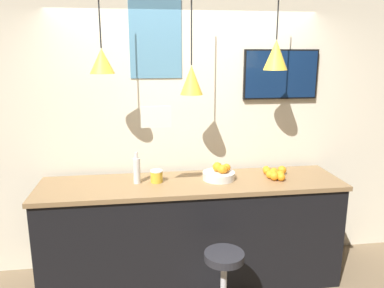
# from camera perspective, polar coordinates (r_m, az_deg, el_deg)

# --- Properties ---
(back_wall) EXTENTS (8.00, 0.06, 2.90)m
(back_wall) POSITION_cam_1_polar(r_m,az_deg,el_deg) (3.69, -0.97, 3.27)
(back_wall) COLOR beige
(back_wall) RESTS_ON ground_plane
(service_counter) EXTENTS (2.72, 0.66, 0.99)m
(service_counter) POSITION_cam_1_polar(r_m,az_deg,el_deg) (3.57, 0.00, -13.26)
(service_counter) COLOR black
(service_counter) RESTS_ON ground_plane
(bar_stool) EXTENTS (0.38, 0.38, 0.63)m
(bar_stool) POSITION_cam_1_polar(r_m,az_deg,el_deg) (3.10, 4.85, -19.92)
(bar_stool) COLOR #B7B7BC
(bar_stool) RESTS_ON ground_plane
(fruit_bowl) EXTENTS (0.30, 0.30, 0.16)m
(fruit_bowl) POSITION_cam_1_polar(r_m,az_deg,el_deg) (3.44, 4.23, -4.51)
(fruit_bowl) COLOR beige
(fruit_bowl) RESTS_ON service_counter
(orange_pile) EXTENTS (0.23, 0.32, 0.08)m
(orange_pile) POSITION_cam_1_polar(r_m,az_deg,el_deg) (3.58, 12.42, -4.35)
(orange_pile) COLOR orange
(orange_pile) RESTS_ON service_counter
(juice_bottle) EXTENTS (0.06, 0.06, 0.28)m
(juice_bottle) POSITION_cam_1_polar(r_m,az_deg,el_deg) (3.35, -8.41, -3.95)
(juice_bottle) COLOR silver
(juice_bottle) RESTS_ON service_counter
(spread_jar) EXTENTS (0.11, 0.11, 0.11)m
(spread_jar) POSITION_cam_1_polar(r_m,az_deg,el_deg) (3.37, -5.42, -4.91)
(spread_jar) COLOR gold
(spread_jar) RESTS_ON service_counter
(pendant_lamp_left) EXTENTS (0.21, 0.21, 0.85)m
(pendant_lamp_left) POSITION_cam_1_polar(r_m,az_deg,el_deg) (3.20, -13.58, 12.26)
(pendant_lamp_left) COLOR black
(pendant_lamp_middle) EXTENTS (0.19, 0.19, 1.04)m
(pendant_lamp_middle) POSITION_cam_1_polar(r_m,az_deg,el_deg) (3.23, -0.08, 9.80)
(pendant_lamp_middle) COLOR black
(pendant_lamp_right) EXTENTS (0.21, 0.21, 0.83)m
(pendant_lamp_right) POSITION_cam_1_polar(r_m,az_deg,el_deg) (3.40, 12.66, 13.14)
(pendant_lamp_right) COLOR black
(mounted_tv) EXTENTS (0.74, 0.04, 0.48)m
(mounted_tv) POSITION_cam_1_polar(r_m,az_deg,el_deg) (3.81, 13.38, 10.27)
(mounted_tv) COLOR black
(hanging_menu_board) EXTENTS (0.24, 0.01, 0.17)m
(hanging_menu_board) POSITION_cam_1_polar(r_m,az_deg,el_deg) (2.95, -5.50, 4.15)
(hanging_menu_board) COLOR silver
(wall_poster) EXTENTS (0.48, 0.01, 0.70)m
(wall_poster) POSITION_cam_1_polar(r_m,az_deg,el_deg) (3.57, -5.57, 15.56)
(wall_poster) COLOR teal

